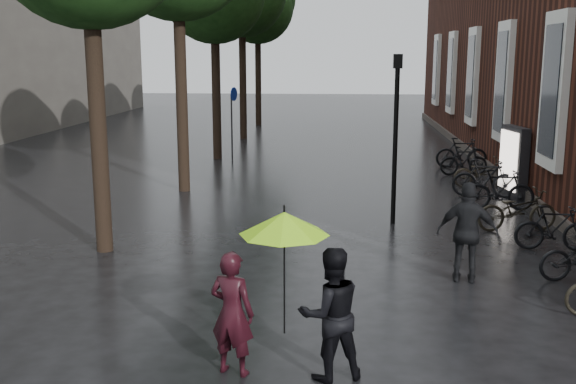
# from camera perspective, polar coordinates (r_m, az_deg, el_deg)

# --- Properties ---
(person_burgundy) EXTENTS (0.65, 0.52, 1.55)m
(person_burgundy) POSITION_cam_1_polar(r_m,az_deg,el_deg) (8.28, -4.76, -10.18)
(person_burgundy) COLOR black
(person_burgundy) RESTS_ON ground
(person_black) EXTENTS (0.96, 0.85, 1.63)m
(person_black) POSITION_cam_1_polar(r_m,az_deg,el_deg) (8.14, 3.62, -10.23)
(person_black) COLOR black
(person_black) RESTS_ON ground
(lime_umbrella) EXTENTS (1.07, 1.07, 1.58)m
(lime_umbrella) POSITION_cam_1_polar(r_m,az_deg,el_deg) (7.85, -0.32, -2.68)
(lime_umbrella) COLOR black
(lime_umbrella) RESTS_ON ground
(pedestrian_walking) EXTENTS (1.08, 0.60, 1.74)m
(pedestrian_walking) POSITION_cam_1_polar(r_m,az_deg,el_deg) (11.83, 14.96, -3.34)
(pedestrian_walking) COLOR black
(pedestrian_walking) RESTS_ON ground
(parked_bicycles) EXTENTS (2.16, 13.89, 1.05)m
(parked_bicycles) POSITION_cam_1_polar(r_m,az_deg,el_deg) (17.48, 17.83, -0.04)
(parked_bicycles) COLOR black
(parked_bicycles) RESTS_ON ground
(ad_lightbox) EXTENTS (0.29, 1.28, 1.93)m
(ad_lightbox) POSITION_cam_1_polar(r_m,az_deg,el_deg) (19.15, 18.54, 2.41)
(ad_lightbox) COLOR black
(ad_lightbox) RESTS_ON ground
(lamp_post) EXTENTS (0.20, 0.20, 3.84)m
(lamp_post) POSITION_cam_1_polar(r_m,az_deg,el_deg) (15.37, 9.12, 5.84)
(lamp_post) COLOR black
(lamp_post) RESTS_ON ground
(cycle_sign) EXTENTS (0.14, 0.48, 2.66)m
(cycle_sign) POSITION_cam_1_polar(r_m,az_deg,el_deg) (24.42, -4.70, 6.72)
(cycle_sign) COLOR #262628
(cycle_sign) RESTS_ON ground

